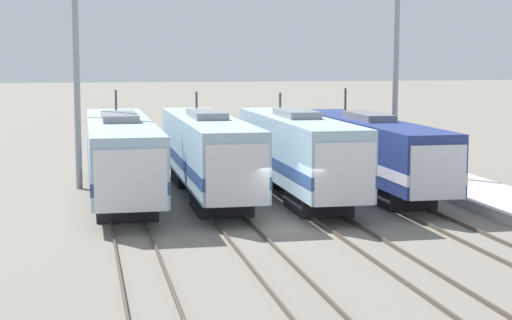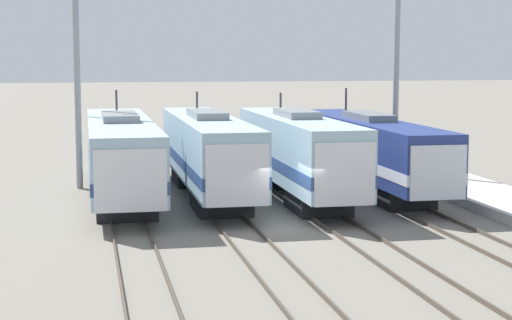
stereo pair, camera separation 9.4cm
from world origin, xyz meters
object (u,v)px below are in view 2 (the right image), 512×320
locomotive_center_left (209,153)px  locomotive_center_right (299,154)px  locomotive_far_left (121,155)px  catenary_tower_right (396,67)px  locomotive_far_right (372,151)px  catenary_tower_left (77,68)px

locomotive_center_left → locomotive_center_right: bearing=-18.1°
locomotive_center_left → locomotive_far_left: bearing=176.3°
locomotive_far_left → catenary_tower_right: catenary_tower_right is taller
locomotive_far_right → locomotive_center_right: bearing=-159.2°
catenary_tower_left → locomotive_center_left: bearing=-33.6°
locomotive_center_right → catenary_tower_right: catenary_tower_right is taller
locomotive_center_right → catenary_tower_left: bearing=152.2°
locomotive_far_right → catenary_tower_right: (2.73, 3.96, 4.27)m
locomotive_far_left → catenary_tower_right: size_ratio=1.53×
locomotive_far_right → catenary_tower_right: size_ratio=1.47×
locomotive_center_left → catenary_tower_left: size_ratio=1.41×
catenary_tower_right → locomotive_far_right: bearing=-124.6°
locomotive_far_left → catenary_tower_left: size_ratio=1.53×
catenary_tower_right → catenary_tower_left: bearing=180.0°
catenary_tower_left → catenary_tower_right: size_ratio=1.00×
locomotive_center_left → locomotive_center_right: 4.49m
locomotive_center_right → locomotive_far_right: bearing=20.8°
locomotive_center_left → catenary_tower_left: bearing=146.4°
locomotive_far_left → locomotive_far_right: bearing=-0.2°
locomotive_far_left → locomotive_center_left: 4.28m
catenary_tower_left → locomotive_far_left: bearing=-62.6°
locomotive_far_left → locomotive_far_right: 12.80m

